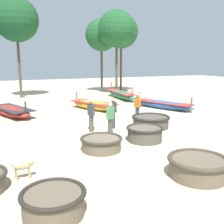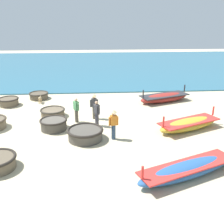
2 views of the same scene
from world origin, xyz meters
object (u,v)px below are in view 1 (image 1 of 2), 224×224
object	(u,v)px
coracle_tilted	(198,166)
tree_tall_back	(121,32)
fisherman_hauling	(137,105)
tree_rightmost	(101,35)
fisherman_by_coracle	(110,118)
long_boat_white_hull	(94,105)
fisherman_with_hat	(113,112)
tree_leftmost	(16,20)
long_boat_green_hull	(12,111)
long_boat_ochre_hull	(121,94)
dog	(24,166)
coracle_center	(151,121)
coracle_far_right	(101,143)
fisherman_standing_right	(91,112)
tree_left_mid	(117,29)
coracle_far_left	(53,202)
coracle_upturned	(145,133)
long_boat_blue_hull	(163,104)

from	to	relation	value
coracle_tilted	tree_tall_back	distance (m)	23.13
fisherman_hauling	tree_rightmost	bearing A→B (deg)	76.06
fisherman_by_coracle	fisherman_hauling	size ratio (longest dim) A/B	0.94
coracle_tilted	long_boat_white_hull	world-z (taller)	long_boat_white_hull
fisherman_with_hat	tree_tall_back	world-z (taller)	tree_tall_back
tree_rightmost	tree_leftmost	xyz separation A→B (m)	(-8.65, -1.14, 0.89)
long_boat_green_hull	tree_tall_back	distance (m)	16.53
long_boat_ochre_hull	dog	bearing A→B (deg)	-125.56
long_boat_white_hull	dog	world-z (taller)	long_boat_white_hull
long_boat_ochre_hull	tree_rightmost	xyz separation A→B (m)	(0.38, 5.60, 5.74)
long_boat_green_hull	fisherman_with_hat	size ratio (longest dim) A/B	2.78
fisherman_by_coracle	tree_leftmost	distance (m)	16.63
long_boat_ochre_hull	coracle_center	bearing A→B (deg)	-107.52
coracle_far_right	tree_leftmost	world-z (taller)	tree_leftmost
tree_rightmost	coracle_center	bearing A→B (deg)	-102.83
coracle_far_right	fisherman_standing_right	distance (m)	2.88
dog	tree_rightmost	xyz separation A→B (m)	(10.25, 19.40, 5.75)
coracle_far_right	fisherman_by_coracle	distance (m)	2.04
long_boat_white_hull	tree_left_mid	world-z (taller)	tree_left_mid
coracle_center	fisherman_hauling	xyz separation A→B (m)	(0.05, 1.52, 0.62)
long_boat_green_hull	tree_rightmost	distance (m)	15.16
tree_tall_back	long_boat_ochre_hull	bearing A→B (deg)	-116.03
coracle_far_left	tree_tall_back	distance (m)	25.11
coracle_upturned	coracle_far_right	bearing A→B (deg)	-170.65
fisherman_hauling	long_boat_ochre_hull	bearing A→B (deg)	69.94
fisherman_by_coracle	tree_rightmost	world-z (taller)	tree_rightmost
dog	long_boat_white_hull	bearing A→B (deg)	59.37
coracle_center	tree_tall_back	size ratio (longest dim) A/B	0.23
coracle_tilted	long_boat_green_hull	xyz separation A→B (m)	(-4.52, 11.59, -0.00)
coracle_far_left	coracle_tilted	distance (m)	4.36
fisherman_standing_right	dog	xyz separation A→B (m)	(-3.56, -4.12, -0.59)
coracle_tilted	long_boat_ochre_hull	size ratio (longest dim) A/B	0.32
dog	tree_leftmost	world-z (taller)	tree_leftmost
coracle_center	coracle_upturned	world-z (taller)	coracle_upturned
coracle_far_left	long_boat_blue_hull	world-z (taller)	long_boat_blue_hull
coracle_far_left	fisherman_with_hat	size ratio (longest dim) A/B	0.95
fisherman_standing_right	tree_left_mid	world-z (taller)	tree_left_mid
coracle_far_right	tree_left_mid	size ratio (longest dim) A/B	0.20
long_boat_green_hull	long_boat_white_hull	world-z (taller)	long_boat_green_hull
coracle_center	dog	bearing A→B (deg)	-151.47
fisherman_by_coracle	tree_left_mid	xyz separation A→B (m)	(6.75, 13.82, 5.68)
coracle_center	fisherman_with_hat	world-z (taller)	fisherman_with_hat
tree_rightmost	long_boat_blue_hull	bearing A→B (deg)	-89.14
long_boat_blue_hull	long_boat_green_hull	xyz separation A→B (m)	(-10.18, 1.69, 0.03)
dog	fisherman_by_coracle	bearing A→B (deg)	36.37
coracle_far_left	long_boat_blue_hull	bearing A→B (deg)	45.36
long_boat_white_hull	fisherman_by_coracle	distance (m)	6.83
long_boat_green_hull	tree_leftmost	bearing A→B (deg)	81.06
coracle_center	fisherman_standing_right	xyz separation A→B (m)	(-3.09, 0.51, 0.62)
fisherman_hauling	tree_rightmost	distance (m)	15.58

